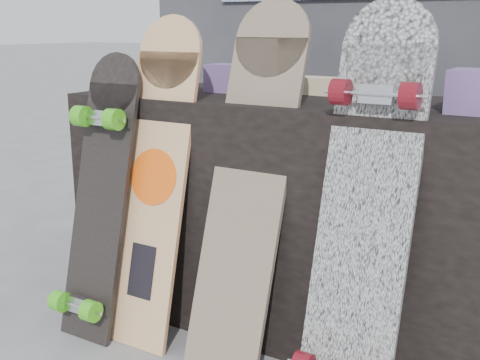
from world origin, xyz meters
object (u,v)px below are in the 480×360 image
Objects in this scene: skateboard_dark at (99,193)px; longboard_cascadia at (366,203)px; vendor_table at (302,213)px; longboard_celtic at (250,174)px; longboard_geisha at (155,172)px.

longboard_cascadia is at bearing 3.82° from skateboard_dark.
longboard_cascadia reaches higher than vendor_table.
longboard_celtic is 0.39m from longboard_cascadia.
longboard_celtic is 0.54m from skateboard_dark.
longboard_geisha is 1.13× the size of skateboard_dark.
skateboard_dark is at bearing -176.18° from longboard_cascadia.
longboard_cascadia reaches higher than skateboard_dark.
longboard_geisha is 0.21m from skateboard_dark.
vendor_table is 0.36m from longboard_celtic.
longboard_celtic is at bearing 12.86° from skateboard_dark.
longboard_geisha is at bearing -173.46° from longboard_celtic.
longboard_cascadia is 0.92m from skateboard_dark.
skateboard_dark is (-0.52, -0.12, -0.11)m from longboard_celtic.
longboard_celtic reaches higher than skateboard_dark.
longboard_geisha reaches higher than vendor_table.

